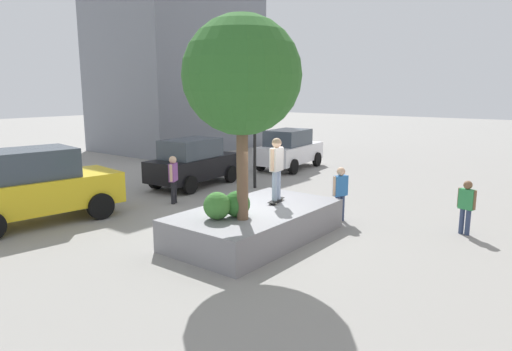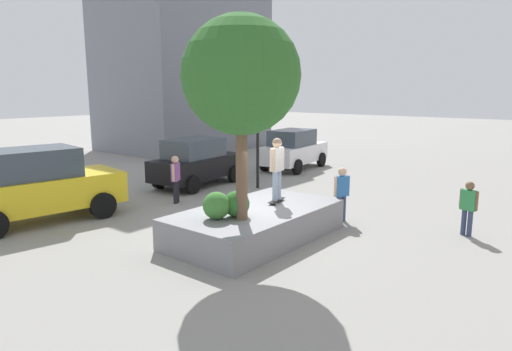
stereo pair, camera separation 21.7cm
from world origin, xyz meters
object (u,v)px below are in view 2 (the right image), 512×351
traffic_light_corner (258,115)px  bystander_watching (468,205)px  planter_ledge (256,224)px  plaza_tree (241,76)px  pedestrian_crossing (176,176)px  police_car (293,149)px  skateboarder (277,165)px  taxi_cab (35,185)px  passerby_with_bag (342,190)px  sedan_parked (197,162)px  skateboard (277,200)px

traffic_light_corner → bystander_watching: size_ratio=2.88×
planter_ledge → plaza_tree: 3.97m
pedestrian_crossing → police_car: bearing=5.5°
plaza_tree → skateboarder: 3.02m
planter_ledge → taxi_cab: taxi_cab is taller
plaza_tree → pedestrian_crossing: plaza_tree is taller
taxi_cab → traffic_light_corner: traffic_light_corner is taller
taxi_cab → passerby_with_bag: taxi_cab is taller
plaza_tree → sedan_parked: plaza_tree is taller
skateboard → bystander_watching: size_ratio=0.55×
sedan_parked → traffic_light_corner: size_ratio=1.01×
planter_ledge → taxi_cab: (-2.90, 6.17, 0.72)m
passerby_with_bag → pedestrian_crossing: bearing=106.0°
taxi_cab → police_car: 12.69m
skateboard → police_car: size_ratio=0.19×
taxi_cab → traffic_light_corner: (7.96, -2.16, 1.84)m
police_car → sedan_parked: bearing=172.4°
taxi_cab → skateboarder: bearing=-58.4°
passerby_with_bag → bystander_watching: 3.47m
planter_ledge → passerby_with_bag: passerby_with_bag is taller
planter_ledge → taxi_cab: 6.86m
plaza_tree → taxi_cab: plaza_tree is taller
skateboard → bystander_watching: bearing=-55.8°
sedan_parked → police_car: police_car is taller
planter_ledge → passerby_with_bag: 3.10m
taxi_cab → traffic_light_corner: bearing=-15.2°
police_car → skateboarder: bearing=-148.3°
plaza_tree → police_car: bearing=28.4°
skateboard → bystander_watching: bystander_watching is taller
traffic_light_corner → bystander_watching: traffic_light_corner is taller
sedan_parked → traffic_light_corner: (1.23, -2.25, 1.97)m
planter_ledge → plaza_tree: size_ratio=0.99×
planter_ledge → sedan_parked: (3.82, 6.26, 0.59)m
pedestrian_crossing → passerby_with_bag: bearing=-74.0°
skateboarder → police_car: 10.46m
taxi_cab → plaza_tree: bearing=-73.6°
passerby_with_bag → traffic_light_corner: bearing=66.6°
plaza_tree → sedan_parked: bearing=54.0°
taxi_cab → passerby_with_bag: bearing=-51.0°
police_car → traffic_light_corner: traffic_light_corner is taller
police_car → traffic_light_corner: bearing=-162.8°
skateboard → bystander_watching: 5.20m
plaza_tree → skateboarder: plaza_tree is taller
bystander_watching → pedestrian_crossing: bearing=105.9°
skateboarder → pedestrian_crossing: bearing=85.5°
skateboarder → taxi_cab: bearing=121.6°
skateboard → bystander_watching: (2.92, -4.30, -0.01)m
plaza_tree → pedestrian_crossing: bearing=65.8°
sedan_parked → passerby_with_bag: (-0.93, -7.24, -0.04)m
skateboard → sedan_parked: 6.92m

